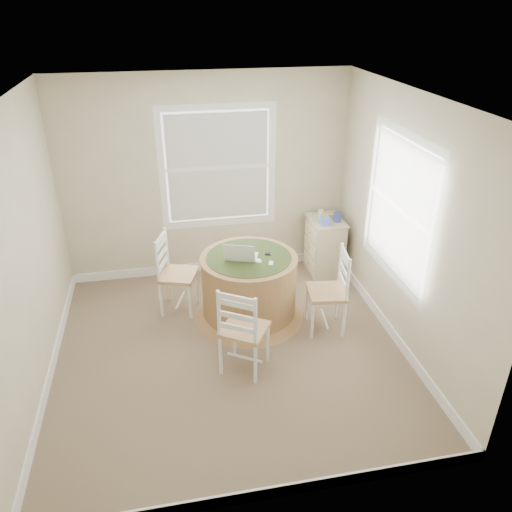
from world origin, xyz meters
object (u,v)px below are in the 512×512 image
object	(u,v)px
round_table	(249,285)
corner_chest	(324,246)
chair_near	(244,329)
chair_left	(178,274)
chair_right	(327,292)
laptop	(241,256)

from	to	relation	value
round_table	corner_chest	bearing A→B (deg)	51.54
round_table	chair_near	bearing A→B (deg)	-87.87
corner_chest	chair_left	bearing A→B (deg)	-164.97
chair_near	corner_chest	bearing A→B (deg)	-96.40
round_table	chair_near	distance (m)	0.92
round_table	chair_right	world-z (taller)	chair_right
round_table	laptop	world-z (taller)	laptop
chair_left	chair_near	bearing A→B (deg)	-136.30
chair_near	corner_chest	world-z (taller)	chair_near
chair_right	laptop	size ratio (longest dim) A/B	2.28
round_table	chair_right	size ratio (longest dim) A/B	1.33
chair_left	corner_chest	world-z (taller)	chair_left
chair_near	chair_left	bearing A→B (deg)	-32.55
chair_near	corner_chest	xyz separation A→B (m)	(1.39, 1.75, -0.09)
round_table	chair_left	distance (m)	0.84
chair_right	corner_chest	distance (m)	1.32
round_table	laptop	size ratio (longest dim) A/B	3.04
round_table	chair_right	bearing A→B (deg)	-11.22
laptop	chair_right	bearing A→B (deg)	175.25
round_table	chair_left	size ratio (longest dim) A/B	1.33
chair_left	laptop	xyz separation A→B (m)	(0.69, -0.32, 0.34)
chair_left	corner_chest	bearing A→B (deg)	-55.84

